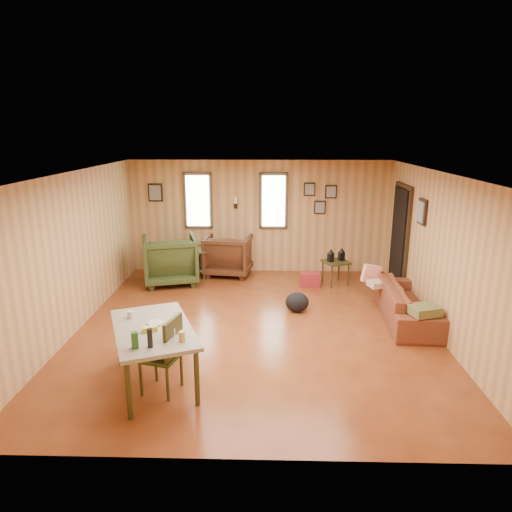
{
  "coord_description": "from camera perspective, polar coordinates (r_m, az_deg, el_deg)",
  "views": [
    {
      "loc": [
        0.19,
        -6.62,
        2.99
      ],
      "look_at": [
        0.0,
        0.4,
        1.05
      ],
      "focal_mm": 32.0,
      "sensor_mm": 36.0,
      "label": 1
    }
  ],
  "objects": [
    {
      "name": "sofa_pillows",
      "position": [
        7.58,
        17.24,
        -4.44
      ],
      "size": [
        0.89,
        1.76,
        0.36
      ],
      "rotation": [
        0.0,
        0.0,
        0.29
      ],
      "color": "brown",
      "rests_on": "sofa"
    },
    {
      "name": "dining_chair",
      "position": [
        5.48,
        -11.23,
        -11.55
      ],
      "size": [
        0.53,
        0.53,
        0.94
      ],
      "rotation": [
        0.0,
        0.0,
        -0.28
      ],
      "color": "#303C1B",
      "rests_on": "ground"
    },
    {
      "name": "end_table",
      "position": [
        9.56,
        -8.32,
        -0.33
      ],
      "size": [
        0.75,
        0.72,
        0.75
      ],
      "rotation": [
        0.0,
        0.0,
        0.41
      ],
      "color": "#393919",
      "rests_on": "ground"
    },
    {
      "name": "cooler",
      "position": [
        9.13,
        6.76,
        -2.89
      ],
      "size": [
        0.39,
        0.29,
        0.27
      ],
      "rotation": [
        0.0,
        0.0,
        -0.05
      ],
      "color": "maroon",
      "rests_on": "ground"
    },
    {
      "name": "recliner_green",
      "position": [
        9.3,
        -10.68,
        -0.17
      ],
      "size": [
        1.25,
        1.2,
        1.06
      ],
      "primitive_type": "imported",
      "rotation": [
        0.0,
        0.0,
        -2.88
      ],
      "color": "#303C1B",
      "rests_on": "ground"
    },
    {
      "name": "sofa",
      "position": [
        7.79,
        18.59,
        -4.91
      ],
      "size": [
        0.7,
        2.01,
        0.77
      ],
      "primitive_type": "imported",
      "rotation": [
        0.0,
        0.0,
        1.51
      ],
      "color": "brown",
      "rests_on": "ground"
    },
    {
      "name": "side_table",
      "position": [
        9.19,
        9.96,
        -0.48
      ],
      "size": [
        0.6,
        0.6,
        0.74
      ],
      "rotation": [
        0.0,
        0.0,
        0.38
      ],
      "color": "#393919",
      "rests_on": "ground"
    },
    {
      "name": "recliner_brown",
      "position": [
        9.7,
        -3.41,
        0.4
      ],
      "size": [
        1.04,
        0.99,
        0.95
      ],
      "primitive_type": "imported",
      "rotation": [
        0.0,
        0.0,
        2.99
      ],
      "color": "#482615",
      "rests_on": "ground"
    },
    {
      "name": "backpack",
      "position": [
        7.81,
        5.16,
        -5.77
      ],
      "size": [
        0.41,
        0.31,
        0.34
      ],
      "rotation": [
        0.0,
        0.0,
        -0.02
      ],
      "color": "black",
      "rests_on": "ground"
    },
    {
      "name": "dining_table",
      "position": [
        5.6,
        -12.74,
        -9.36
      ],
      "size": [
        1.35,
        1.67,
        0.95
      ],
      "rotation": [
        0.0,
        0.0,
        0.39
      ],
      "color": "gray",
      "rests_on": "ground"
    },
    {
      "name": "room",
      "position": [
        7.12,
        1.34,
        0.93
      ],
      "size": [
        5.54,
        6.04,
        2.44
      ],
      "color": "brown",
      "rests_on": "ground"
    }
  ]
}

